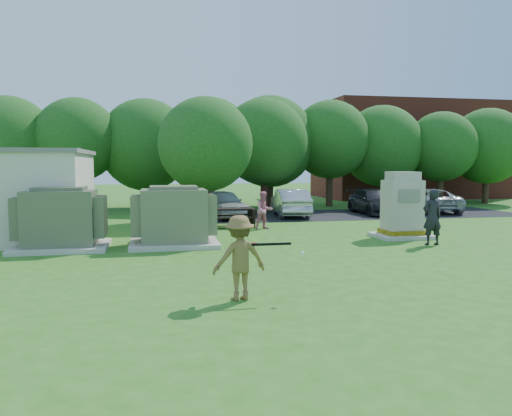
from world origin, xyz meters
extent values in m
plane|color=#2D6619|center=(0.00, 0.00, 0.00)|extent=(120.00, 120.00, 0.00)
cube|color=maroon|center=(18.00, 27.00, 4.00)|extent=(15.00, 8.00, 8.00)
cube|color=#232326|center=(7.00, 13.50, 0.01)|extent=(20.00, 6.00, 0.01)
cube|color=beige|center=(-6.50, 4.50, 0.07)|extent=(3.00, 2.40, 0.15)
cube|color=#566045|center=(-6.50, 4.50, 1.05)|extent=(2.20, 1.80, 1.80)
cube|color=#566045|center=(-6.50, 4.50, 2.01)|extent=(1.60, 1.30, 0.12)
cube|color=#566045|center=(-7.77, 4.50, 1.07)|extent=(0.32, 1.50, 1.35)
cube|color=#566045|center=(-5.23, 4.50, 1.07)|extent=(0.32, 1.50, 1.35)
cube|color=beige|center=(-2.80, 4.50, 0.07)|extent=(3.00, 2.40, 0.15)
cube|color=#636B4B|center=(-2.80, 4.50, 1.05)|extent=(2.20, 1.80, 1.80)
cube|color=#636B4B|center=(-2.80, 4.50, 2.01)|extent=(1.60, 1.30, 0.12)
cube|color=#636B4B|center=(-4.07, 4.50, 1.07)|extent=(0.32, 1.50, 1.35)
cube|color=#636B4B|center=(-1.53, 4.50, 1.07)|extent=(0.32, 1.50, 1.35)
cube|color=beige|center=(5.85, 4.68, 0.07)|extent=(2.08, 1.70, 0.14)
cube|color=yellow|center=(5.85, 4.68, 0.23)|extent=(1.46, 1.18, 0.17)
cube|color=#C2B2A1|center=(5.85, 4.68, 1.26)|extent=(1.32, 1.04, 1.89)
cube|color=#C2B2A1|center=(5.85, 4.68, 2.37)|extent=(1.09, 0.85, 0.33)
cube|color=gray|center=(5.85, 4.13, 1.63)|extent=(0.85, 0.04, 0.47)
cube|color=black|center=(-0.03, 9.18, 0.81)|extent=(1.97, 0.77, 0.07)
cube|color=black|center=(-0.03, 9.78, 0.48)|extent=(1.97, 0.27, 0.05)
cube|color=black|center=(-0.03, 8.58, 0.48)|extent=(1.97, 0.27, 0.05)
cube|color=black|center=(-0.89, 9.18, 0.41)|extent=(0.09, 1.48, 0.81)
cube|color=black|center=(0.82, 9.18, 0.41)|extent=(0.09, 1.48, 0.81)
imported|color=brown|center=(-1.72, -2.82, 0.88)|extent=(1.24, 0.86, 1.76)
imported|color=black|center=(6.02, 2.81, 0.98)|extent=(0.73, 0.49, 1.96)
imported|color=#D8728D|center=(1.19, 8.15, 0.82)|extent=(0.91, 0.77, 1.64)
imported|color=#25262A|center=(8.35, 6.74, 0.80)|extent=(0.74, 1.02, 1.60)
imported|color=silver|center=(0.04, 13.17, 0.74)|extent=(2.68, 4.65, 1.49)
imported|color=#B6B7BC|center=(3.74, 13.18, 0.74)|extent=(1.98, 4.61, 1.48)
imported|color=black|center=(8.76, 13.46, 0.69)|extent=(2.11, 4.83, 1.38)
imported|color=#ADADB1|center=(12.37, 13.87, 0.69)|extent=(2.81, 5.17, 1.38)
cylinder|color=black|center=(-1.06, -2.90, 1.16)|extent=(0.85, 0.06, 0.06)
cylinder|color=maroon|center=(-1.46, -2.83, 1.16)|extent=(0.22, 0.07, 0.06)
sphere|color=white|center=(-0.43, -3.05, 0.97)|extent=(0.09, 0.09, 0.09)
cylinder|color=#47301E|center=(-12.00, 19.40, 1.20)|extent=(0.44, 0.44, 2.40)
sphere|color=#235B1C|center=(-12.00, 19.40, 4.08)|extent=(5.60, 5.60, 5.60)
cylinder|color=#47301E|center=(-8.00, 18.80, 1.40)|extent=(0.44, 0.44, 2.80)
sphere|color=#235B1C|center=(-8.00, 18.80, 4.30)|extent=(5.00, 5.00, 5.00)
cylinder|color=#47301E|center=(-4.00, 19.60, 1.15)|extent=(0.44, 0.44, 2.30)
sphere|color=#235B1C|center=(-4.00, 19.60, 4.04)|extent=(5.80, 5.80, 5.80)
cylinder|color=#47301E|center=(0.00, 18.70, 1.35)|extent=(0.44, 0.44, 2.70)
sphere|color=#235B1C|center=(0.00, 18.70, 4.32)|extent=(5.40, 5.40, 5.40)
cylinder|color=#47301E|center=(4.00, 19.30, 1.25)|extent=(0.44, 0.44, 2.50)
sphere|color=#235B1C|center=(4.00, 19.30, 4.30)|extent=(6.00, 6.00, 6.00)
cylinder|color=#47301E|center=(8.00, 18.90, 1.45)|extent=(0.44, 0.44, 2.90)
sphere|color=#235B1C|center=(8.00, 18.90, 4.46)|extent=(5.20, 5.20, 5.20)
cylinder|color=#47301E|center=(12.00, 19.50, 1.20)|extent=(0.44, 0.44, 2.40)
sphere|color=#235B1C|center=(12.00, 19.50, 4.08)|extent=(5.60, 5.60, 5.60)
cylinder|color=#47301E|center=(16.00, 18.60, 1.30)|extent=(0.44, 0.44, 2.60)
sphere|color=#235B1C|center=(16.00, 18.60, 4.04)|extent=(4.80, 4.80, 4.80)
cylinder|color=#47301E|center=(20.00, 19.20, 1.25)|extent=(0.44, 0.44, 2.50)
sphere|color=#235B1C|center=(20.00, 19.20, 4.12)|extent=(5.40, 5.40, 5.40)
cylinder|color=#47301E|center=(-1.00, 11.50, 1.20)|extent=(0.44, 0.44, 2.40)
sphere|color=#235B1C|center=(-1.00, 11.50, 3.78)|extent=(4.60, 4.60, 4.60)
cylinder|color=#47301E|center=(3.00, 16.50, 1.30)|extent=(0.44, 0.44, 2.60)
sphere|color=#235B1C|center=(3.00, 16.50, 4.16)|extent=(5.20, 5.20, 5.20)
camera|label=1|loc=(-3.38, -12.87, 2.81)|focal=35.00mm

